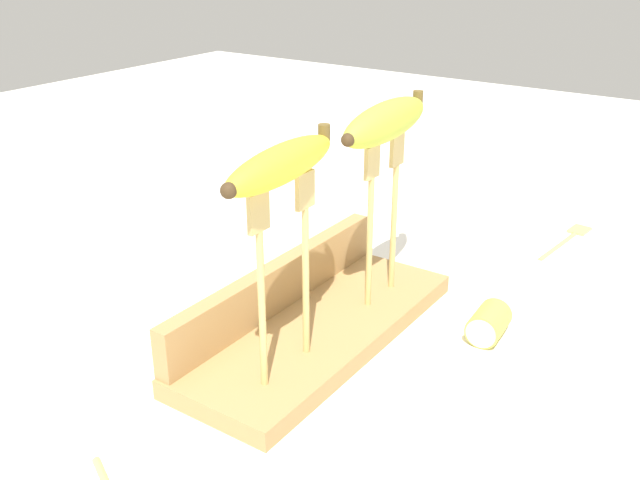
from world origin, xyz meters
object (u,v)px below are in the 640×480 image
(fork_stand_left, at_px, (284,262))
(banana_raised_right, at_px, (386,121))
(banana_chunk_near, at_px, (488,324))
(fork_fallen_near, at_px, (569,236))
(banana_raised_left, at_px, (282,164))
(fork_stand_right, at_px, (383,206))

(fork_stand_left, distance_m, banana_raised_right, 0.21)
(fork_stand_left, xyz_separation_m, banana_chunk_near, (0.20, -0.13, -0.12))
(banana_raised_right, distance_m, fork_fallen_near, 0.44)
(banana_raised_left, bearing_deg, fork_fallen_near, -12.91)
(fork_stand_right, distance_m, banana_chunk_near, 0.18)
(banana_raised_left, xyz_separation_m, banana_raised_right, (0.19, 0.00, -0.00))
(fork_stand_left, relative_size, fork_stand_right, 1.02)
(banana_raised_left, bearing_deg, fork_stand_right, 0.00)
(fork_fallen_near, relative_size, banana_chunk_near, 2.78)
(fork_stand_left, relative_size, banana_raised_right, 1.05)
(banana_raised_left, bearing_deg, fork_stand_left, 5.79)
(fork_stand_left, xyz_separation_m, banana_raised_left, (-0.00, -0.00, 0.10))
(fork_stand_left, bearing_deg, banana_chunk_near, -33.51)
(banana_chunk_near, bearing_deg, banana_raised_left, 146.50)
(fork_stand_right, xyz_separation_m, banana_raised_left, (-0.19, -0.00, 0.10))
(fork_fallen_near, bearing_deg, fork_stand_left, 167.09)
(fork_stand_right, bearing_deg, fork_stand_left, 180.00)
(banana_raised_left, bearing_deg, banana_raised_right, 0.00)
(banana_chunk_near, bearing_deg, fork_stand_right, 95.86)
(fork_stand_left, bearing_deg, fork_stand_right, 0.00)
(fork_fallen_near, bearing_deg, banana_chunk_near, -178.49)
(fork_stand_left, height_order, banana_raised_right, banana_raised_right)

